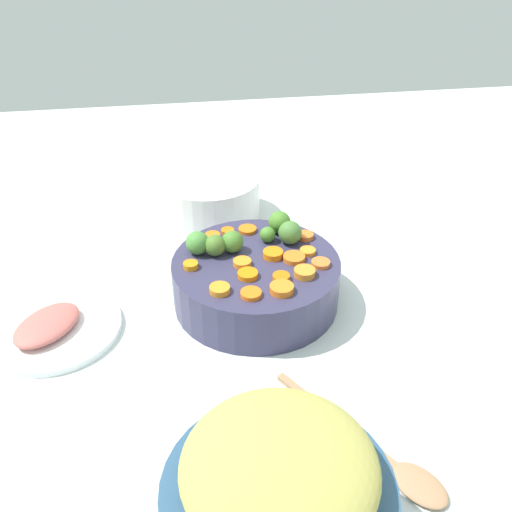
% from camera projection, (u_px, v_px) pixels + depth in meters
% --- Properties ---
extents(tabletop, '(2.40, 2.40, 0.02)m').
position_uv_depth(tabletop, '(274.00, 306.00, 1.00)').
color(tabletop, silver).
rests_on(tabletop, ground).
extents(serving_bowl_carrots, '(0.30, 0.30, 0.09)m').
position_uv_depth(serving_bowl_carrots, '(256.00, 281.00, 0.97)').
color(serving_bowl_carrots, '#353351').
rests_on(serving_bowl_carrots, tabletop).
extents(stuffing_mound, '(0.19, 0.19, 0.06)m').
position_uv_depth(stuffing_mound, '(279.00, 466.00, 0.51)').
color(stuffing_mound, tan).
rests_on(stuffing_mound, metal_pot).
extents(carrot_slice_0, '(0.04, 0.04, 0.01)m').
position_uv_depth(carrot_slice_0, '(213.00, 237.00, 1.00)').
color(carrot_slice_0, orange).
rests_on(carrot_slice_0, serving_bowl_carrots).
extents(carrot_slice_1, '(0.04, 0.04, 0.01)m').
position_uv_depth(carrot_slice_1, '(242.00, 262.00, 0.94)').
color(carrot_slice_1, orange).
rests_on(carrot_slice_1, serving_bowl_carrots).
extents(carrot_slice_2, '(0.04, 0.04, 0.01)m').
position_uv_depth(carrot_slice_2, '(305.00, 236.00, 1.01)').
color(carrot_slice_2, orange).
rests_on(carrot_slice_2, serving_bowl_carrots).
extents(carrot_slice_3, '(0.03, 0.03, 0.01)m').
position_uv_depth(carrot_slice_3, '(308.00, 251.00, 0.97)').
color(carrot_slice_3, orange).
rests_on(carrot_slice_3, serving_bowl_carrots).
extents(carrot_slice_4, '(0.04, 0.04, 0.01)m').
position_uv_depth(carrot_slice_4, '(275.00, 254.00, 0.96)').
color(carrot_slice_4, orange).
rests_on(carrot_slice_4, serving_bowl_carrots).
extents(carrot_slice_5, '(0.05, 0.05, 0.01)m').
position_uv_depth(carrot_slice_5, '(321.00, 263.00, 0.93)').
color(carrot_slice_5, orange).
rests_on(carrot_slice_5, serving_bowl_carrots).
extents(carrot_slice_6, '(0.05, 0.05, 0.01)m').
position_uv_depth(carrot_slice_6, '(220.00, 289.00, 0.87)').
color(carrot_slice_6, orange).
rests_on(carrot_slice_6, serving_bowl_carrots).
extents(carrot_slice_7, '(0.04, 0.04, 0.01)m').
position_uv_depth(carrot_slice_7, '(247.00, 230.00, 1.03)').
color(carrot_slice_7, orange).
rests_on(carrot_slice_7, serving_bowl_carrots).
extents(carrot_slice_8, '(0.05, 0.05, 0.01)m').
position_uv_depth(carrot_slice_8, '(305.00, 272.00, 0.91)').
color(carrot_slice_8, orange).
rests_on(carrot_slice_8, serving_bowl_carrots).
extents(carrot_slice_9, '(0.05, 0.05, 0.01)m').
position_uv_depth(carrot_slice_9, '(294.00, 258.00, 0.95)').
color(carrot_slice_9, orange).
rests_on(carrot_slice_9, serving_bowl_carrots).
extents(carrot_slice_10, '(0.04, 0.04, 0.01)m').
position_uv_depth(carrot_slice_10, '(191.00, 265.00, 0.93)').
color(carrot_slice_10, orange).
rests_on(carrot_slice_10, serving_bowl_carrots).
extents(carrot_slice_11, '(0.05, 0.05, 0.01)m').
position_uv_depth(carrot_slice_11, '(248.00, 274.00, 0.90)').
color(carrot_slice_11, orange).
rests_on(carrot_slice_11, serving_bowl_carrots).
extents(carrot_slice_12, '(0.05, 0.05, 0.01)m').
position_uv_depth(carrot_slice_12, '(282.00, 289.00, 0.87)').
color(carrot_slice_12, orange).
rests_on(carrot_slice_12, serving_bowl_carrots).
extents(carrot_slice_13, '(0.03, 0.03, 0.01)m').
position_uv_depth(carrot_slice_13, '(228.00, 231.00, 1.03)').
color(carrot_slice_13, orange).
rests_on(carrot_slice_13, serving_bowl_carrots).
extents(carrot_slice_14, '(0.04, 0.04, 0.01)m').
position_uv_depth(carrot_slice_14, '(251.00, 294.00, 0.86)').
color(carrot_slice_14, orange).
rests_on(carrot_slice_14, serving_bowl_carrots).
extents(carrot_slice_15, '(0.04, 0.04, 0.01)m').
position_uv_depth(carrot_slice_15, '(282.00, 277.00, 0.90)').
color(carrot_slice_15, orange).
rests_on(carrot_slice_15, serving_bowl_carrots).
extents(brussels_sprout_0, '(0.04, 0.04, 0.04)m').
position_uv_depth(brussels_sprout_0, '(280.00, 222.00, 1.02)').
color(brussels_sprout_0, '#487E2A').
rests_on(brussels_sprout_0, serving_bowl_carrots).
extents(brussels_sprout_1, '(0.04, 0.04, 0.04)m').
position_uv_depth(brussels_sprout_1, '(232.00, 242.00, 0.96)').
color(brussels_sprout_1, '#477C2D').
rests_on(brussels_sprout_1, serving_bowl_carrots).
extents(brussels_sprout_2, '(0.04, 0.04, 0.04)m').
position_uv_depth(brussels_sprout_2, '(290.00, 233.00, 0.99)').
color(brussels_sprout_2, '#487835').
rests_on(brussels_sprout_2, serving_bowl_carrots).
extents(brussels_sprout_3, '(0.04, 0.04, 0.04)m').
position_uv_depth(brussels_sprout_3, '(198.00, 243.00, 0.96)').
color(brussels_sprout_3, '#498839').
rests_on(brussels_sprout_3, serving_bowl_carrots).
extents(brussels_sprout_4, '(0.04, 0.04, 0.04)m').
position_uv_depth(brussels_sprout_4, '(215.00, 245.00, 0.95)').
color(brussels_sprout_4, '#4C742B').
rests_on(brussels_sprout_4, serving_bowl_carrots).
extents(brussels_sprout_5, '(0.03, 0.03, 0.03)m').
position_uv_depth(brussels_sprout_5, '(266.00, 235.00, 0.99)').
color(brussels_sprout_5, '#48822D').
rests_on(brussels_sprout_5, serving_bowl_carrots).
extents(wooden_spoon, '(0.18, 0.26, 0.01)m').
position_uv_depth(wooden_spoon, '(391.00, 463.00, 0.70)').
color(wooden_spoon, '#AC7E59').
rests_on(wooden_spoon, tabletop).
extents(casserole_dish, '(0.23, 0.23, 0.10)m').
position_uv_depth(casserole_dish, '(209.00, 198.00, 1.23)').
color(casserole_dish, white).
rests_on(casserole_dish, tabletop).
extents(ham_plate, '(0.22, 0.22, 0.01)m').
position_uv_depth(ham_plate, '(56.00, 329.00, 0.92)').
color(ham_plate, white).
rests_on(ham_plate, tabletop).
extents(ham_slice_main, '(0.14, 0.15, 0.02)m').
position_uv_depth(ham_slice_main, '(47.00, 325.00, 0.90)').
color(ham_slice_main, '#C3635B').
rests_on(ham_slice_main, ham_plate).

